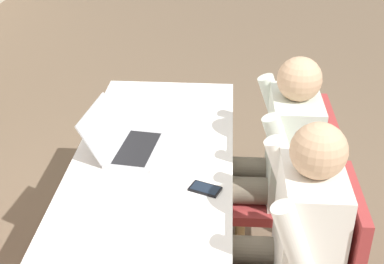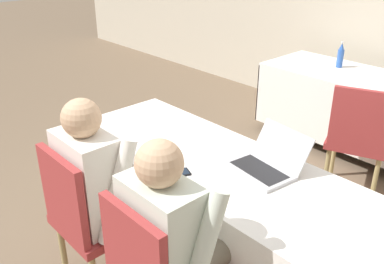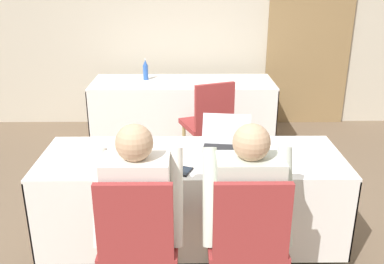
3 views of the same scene
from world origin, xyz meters
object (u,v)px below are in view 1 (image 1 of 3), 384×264
Objects in this scene: chair_near_right at (293,185)px; person_white_shirt at (275,157)px; laptop at (127,143)px; cell_phone at (205,189)px; person_checkered_shirt at (285,242)px.

person_white_shirt is at bearing -90.00° from chair_near_right.
laptop is 0.71m from person_white_shirt.
cell_phone is 0.48m from person_white_shirt.
laptop is at bearing 74.21° from cell_phone.
cell_phone is at bearing -41.94° from person_white_shirt.
person_checkered_shirt and person_white_shirt have the same top height.
cell_phone is at bearing -50.07° from chair_near_right.
person_checkered_shirt is at bearing 0.00° from person_white_shirt.
person_white_shirt is (0.61, 0.00, 0.00)m from person_checkered_shirt.
chair_near_right reaches higher than cell_phone.
chair_near_right is 0.19m from person_white_shirt.
cell_phone is at bearing -129.00° from person_checkered_shirt.
person_checkered_shirt is 1.00× the size of person_white_shirt.
cell_phone is (-0.29, -0.38, -0.04)m from laptop.
person_white_shirt is (0.06, -0.70, -0.09)m from laptop.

